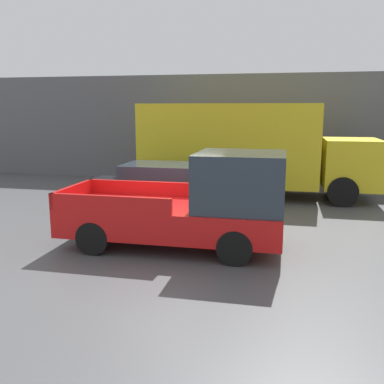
# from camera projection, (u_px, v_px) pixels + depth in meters

# --- Properties ---
(ground_plane) EXTENTS (60.00, 60.00, 0.00)m
(ground_plane) POSITION_uv_depth(u_px,v_px,m) (166.00, 242.00, 10.33)
(ground_plane) COLOR #4C4C4F
(building_wall) EXTENTS (28.00, 0.15, 4.63)m
(building_wall) POSITION_uv_depth(u_px,v_px,m) (222.00, 129.00, 18.71)
(building_wall) COLOR #56565B
(building_wall) RESTS_ON ground
(pickup_truck) EXTENTS (5.05, 2.04, 2.24)m
(pickup_truck) POSITION_uv_depth(u_px,v_px,m) (196.00, 205.00, 9.72)
(pickup_truck) COLOR red
(pickup_truck) RESTS_ON ground
(car) EXTENTS (4.79, 1.92, 1.56)m
(car) POSITION_uv_depth(u_px,v_px,m) (165.00, 189.00, 12.85)
(car) COLOR black
(car) RESTS_ON ground
(delivery_truck) EXTENTS (8.32, 2.40, 3.35)m
(delivery_truck) POSITION_uv_depth(u_px,v_px,m) (246.00, 147.00, 15.48)
(delivery_truck) COLOR gold
(delivery_truck) RESTS_ON ground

